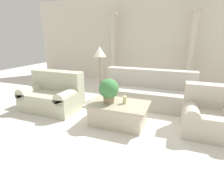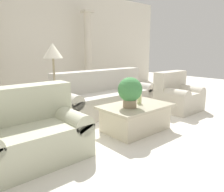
{
  "view_description": "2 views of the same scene",
  "coord_description": "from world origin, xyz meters",
  "px_view_note": "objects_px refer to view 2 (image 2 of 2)",
  "views": [
    {
      "loc": [
        1.11,
        -3.65,
        1.7
      ],
      "look_at": [
        -0.14,
        -0.37,
        0.53
      ],
      "focal_mm": 28.0,
      "sensor_mm": 36.0,
      "label": 1
    },
    {
      "loc": [
        -2.62,
        -3.01,
        1.38
      ],
      "look_at": [
        -0.02,
        0.0,
        0.53
      ],
      "focal_mm": 35.0,
      "sensor_mm": 36.0,
      "label": 2
    }
  ],
  "objects_px": {
    "sofa_long": "(105,96)",
    "coffee_table": "(136,117)",
    "floor_lamp": "(53,56)",
    "potted_plant": "(130,91)",
    "loveseat": "(28,131)",
    "armchair": "(177,95)"
  },
  "relations": [
    {
      "from": "armchair",
      "to": "coffee_table",
      "type": "bearing_deg",
      "value": -171.1
    },
    {
      "from": "floor_lamp",
      "to": "armchair",
      "type": "bearing_deg",
      "value": -18.72
    },
    {
      "from": "coffee_table",
      "to": "potted_plant",
      "type": "distance_m",
      "value": 0.53
    },
    {
      "from": "loveseat",
      "to": "coffee_table",
      "type": "bearing_deg",
      "value": -6.47
    },
    {
      "from": "sofa_long",
      "to": "coffee_table",
      "type": "relative_size",
      "value": 1.93
    },
    {
      "from": "sofa_long",
      "to": "armchair",
      "type": "height_order",
      "value": "sofa_long"
    },
    {
      "from": "potted_plant",
      "to": "floor_lamp",
      "type": "bearing_deg",
      "value": 121.84
    },
    {
      "from": "armchair",
      "to": "floor_lamp",
      "type": "bearing_deg",
      "value": 161.28
    },
    {
      "from": "loveseat",
      "to": "sofa_long",
      "type": "bearing_deg",
      "value": 26.96
    },
    {
      "from": "coffee_table",
      "to": "potted_plant",
      "type": "xyz_separation_m",
      "value": [
        -0.19,
        -0.04,
        0.5
      ]
    },
    {
      "from": "sofa_long",
      "to": "floor_lamp",
      "type": "relative_size",
      "value": 1.56
    },
    {
      "from": "floor_lamp",
      "to": "sofa_long",
      "type": "bearing_deg",
      "value": 6.51
    },
    {
      "from": "loveseat",
      "to": "armchair",
      "type": "height_order",
      "value": "loveseat"
    },
    {
      "from": "coffee_table",
      "to": "floor_lamp",
      "type": "height_order",
      "value": "floor_lamp"
    },
    {
      "from": "sofa_long",
      "to": "coffee_table",
      "type": "height_order",
      "value": "sofa_long"
    },
    {
      "from": "coffee_table",
      "to": "armchair",
      "type": "bearing_deg",
      "value": 8.9
    },
    {
      "from": "coffee_table",
      "to": "armchair",
      "type": "xyz_separation_m",
      "value": [
        1.68,
        0.26,
        0.12
      ]
    },
    {
      "from": "sofa_long",
      "to": "potted_plant",
      "type": "height_order",
      "value": "potted_plant"
    },
    {
      "from": "potted_plant",
      "to": "armchair",
      "type": "height_order",
      "value": "potted_plant"
    },
    {
      "from": "sofa_long",
      "to": "potted_plant",
      "type": "xyz_separation_m",
      "value": [
        -0.56,
        -1.33,
        0.37
      ]
    },
    {
      "from": "coffee_table",
      "to": "armchair",
      "type": "height_order",
      "value": "armchair"
    },
    {
      "from": "coffee_table",
      "to": "armchair",
      "type": "relative_size",
      "value": 1.32
    }
  ]
}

